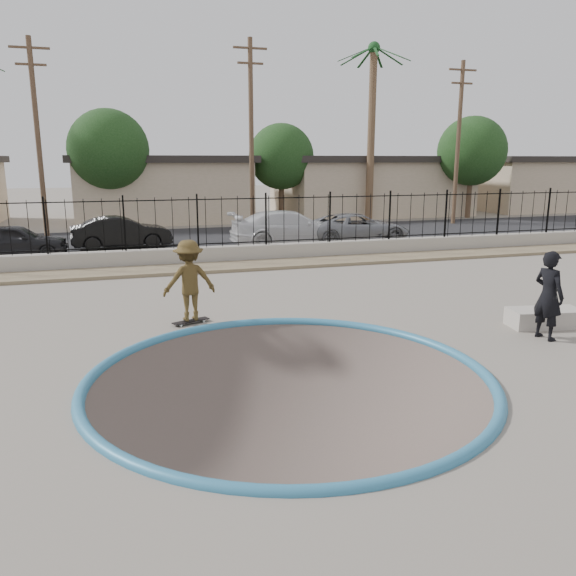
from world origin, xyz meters
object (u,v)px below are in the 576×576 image
(skater, at_px, (189,285))
(skateboard, at_px, (191,321))
(concrete_ledge, at_px, (545,318))
(car_c, at_px, (290,228))
(car_d, at_px, (357,228))
(car_b, at_px, (122,232))
(videographer, at_px, (549,295))
(car_a, at_px, (14,241))

(skater, distance_m, skateboard, 0.85)
(concrete_ledge, bearing_deg, car_c, 98.75)
(skater, distance_m, car_d, 13.73)
(car_b, distance_m, car_c, 7.09)
(skater, bearing_deg, car_d, -134.72)
(skater, relative_size, car_c, 0.35)
(skater, height_order, concrete_ledge, skater)
(videographer, relative_size, car_b, 0.46)
(car_c, bearing_deg, skateboard, 153.02)
(skateboard, relative_size, car_a, 0.24)
(car_a, bearing_deg, car_d, -88.36)
(skater, bearing_deg, car_c, -123.03)
(videographer, bearing_deg, car_c, -4.36)
(car_a, bearing_deg, skateboard, -151.87)
(car_b, bearing_deg, skateboard, -179.27)
(car_a, bearing_deg, car_b, -70.22)
(car_a, xyz_separation_m, car_c, (10.87, 0.03, 0.11))
(skateboard, height_order, car_c, car_c)
(concrete_ledge, xyz_separation_m, car_b, (-9.00, 14.37, 0.50))
(concrete_ledge, height_order, car_d, car_d)
(car_c, bearing_deg, concrete_ledge, -170.51)
(car_d, bearing_deg, videographer, 173.22)
(videographer, bearing_deg, car_a, 31.47)
(skater, distance_m, car_b, 11.97)
(car_d, bearing_deg, skater, 140.97)
(videographer, bearing_deg, car_b, 18.90)
(videographer, height_order, concrete_ledge, videographer)
(concrete_ledge, xyz_separation_m, car_d, (1.11, 13.10, 0.49))
(videographer, distance_m, concrete_ledge, 1.21)
(skateboard, relative_size, car_d, 0.19)
(skateboard, relative_size, videographer, 0.48)
(skateboard, xyz_separation_m, car_b, (-1.39, 11.88, 0.64))
(car_a, xyz_separation_m, car_d, (14.00, 0.00, 0.01))
(car_b, bearing_deg, car_a, 102.18)
(skater, xyz_separation_m, car_d, (8.72, 10.61, -0.22))
(videographer, height_order, car_a, videographer)
(car_a, distance_m, car_c, 10.87)
(skateboard, bearing_deg, car_c, 40.41)
(videographer, height_order, car_c, videographer)
(skateboard, bearing_deg, car_b, 74.81)
(videographer, xyz_separation_m, car_c, (-1.39, 13.86, -0.15))
(videographer, bearing_deg, car_d, -17.25)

